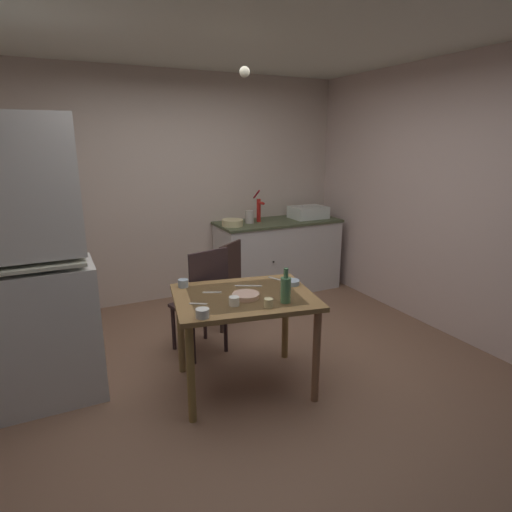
{
  "coord_description": "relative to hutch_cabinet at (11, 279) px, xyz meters",
  "views": [
    {
      "loc": [
        -1.28,
        -2.81,
        1.87
      ],
      "look_at": [
        0.22,
        0.26,
        0.93
      ],
      "focal_mm": 29.64,
      "sensor_mm": 36.0,
      "label": 1
    }
  ],
  "objects": [
    {
      "name": "dining_table",
      "position": [
        1.52,
        -0.49,
        -0.3
      ],
      "size": [
        1.15,
        0.97,
        0.76
      ],
      "color": "olive",
      "rests_on": "ground"
    },
    {
      "name": "mug_tall",
      "position": [
        1.37,
        -0.65,
        -0.17
      ],
      "size": [
        0.07,
        0.07,
        0.06
      ],
      "primitive_type": "cylinder",
      "color": "white",
      "rests_on": "dining_table"
    },
    {
      "name": "ceiling_slab",
      "position": [
        1.58,
        -0.37,
        1.72
      ],
      "size": [
        4.36,
        4.17,
        0.1
      ],
      "primitive_type": "cube",
      "color": "silver"
    },
    {
      "name": "hutch_cabinet",
      "position": [
        0.0,
        0.0,
        0.0
      ],
      "size": [
        1.06,
        0.51,
        2.04
      ],
      "color": "silver",
      "rests_on": "ground"
    },
    {
      "name": "counter_cabinet",
      "position": [
        2.82,
        1.34,
        -0.5
      ],
      "size": [
        1.55,
        0.64,
        0.9
      ],
      "color": "silver",
      "rests_on": "ground"
    },
    {
      "name": "chair_by_counter",
      "position": [
        1.77,
        0.65,
        -0.48
      ],
      "size": [
        0.56,
        0.56,
        0.89
      ],
      "color": "#362722",
      "rests_on": "ground"
    },
    {
      "name": "soup_bowl_small",
      "position": [
        1.95,
        -0.44,
        -0.18
      ],
      "size": [
        0.13,
        0.13,
        0.04
      ],
      "primitive_type": "cylinder",
      "color": "#9EB2C6",
      "rests_on": "dining_table"
    },
    {
      "name": "serving_spoon",
      "position": [
        1.15,
        -0.52,
        -0.2
      ],
      "size": [
        0.12,
        0.09,
        0.0
      ],
      "primitive_type": "cube",
      "rotation": [
        0.0,
        0.0,
        5.71
      ],
      "color": "beige",
      "rests_on": "dining_table"
    },
    {
      "name": "stoneware_crock",
      "position": [
        2.44,
        1.37,
        0.02
      ],
      "size": [
        0.11,
        0.11,
        0.15
      ],
      "primitive_type": "cylinder",
      "color": "beige",
      "rests_on": "counter_cabinet"
    },
    {
      "name": "mug_dark",
      "position": [
        1.57,
        -0.78,
        -0.17
      ],
      "size": [
        0.06,
        0.06,
        0.06
      ],
      "primitive_type": "cylinder",
      "color": "beige",
      "rests_on": "dining_table"
    },
    {
      "name": "serving_bowl_wide",
      "position": [
        1.5,
        -0.55,
        -0.18
      ],
      "size": [
        0.2,
        0.2,
        0.03
      ],
      "primitive_type": "cylinder",
      "color": "tan",
      "rests_on": "dining_table"
    },
    {
      "name": "teacup_mint",
      "position": [
        1.1,
        -0.75,
        -0.17
      ],
      "size": [
        0.09,
        0.09,
        0.06
      ],
      "primitive_type": "cylinder",
      "color": "white",
      "rests_on": "dining_table"
    },
    {
      "name": "wall_right",
      "position": [
        3.77,
        -0.37,
        0.36
      ],
      "size": [
        0.1,
        4.17,
        2.62
      ],
      "primitive_type": "cube",
      "color": "beige",
      "rests_on": "ground"
    },
    {
      "name": "teacup_cream",
      "position": [
        1.16,
        -0.12,
        -0.17
      ],
      "size": [
        0.08,
        0.08,
        0.06
      ],
      "primitive_type": "cylinder",
      "color": "#9EB2C6",
      "rests_on": "dining_table"
    },
    {
      "name": "teaspoon_by_cup",
      "position": [
        1.91,
        -0.27,
        -0.2
      ],
      "size": [
        0.07,
        0.15,
        0.0
      ],
      "primitive_type": "cube",
      "rotation": [
        0.0,
        0.0,
        1.94
      ],
      "color": "beige",
      "rests_on": "dining_table"
    },
    {
      "name": "pendant_bulb",
      "position": [
        1.73,
        -0.07,
        1.41
      ],
      "size": [
        0.08,
        0.08,
        0.08
      ],
      "primitive_type": "sphere",
      "color": "#F9EFCC"
    },
    {
      "name": "glass_bottle",
      "position": [
        1.72,
        -0.76,
        -0.1
      ],
      "size": [
        0.07,
        0.07,
        0.25
      ],
      "color": "#4C7F56",
      "rests_on": "dining_table"
    },
    {
      "name": "mixing_bowl_counter",
      "position": [
        2.18,
        1.29,
        -0.02
      ],
      "size": [
        0.25,
        0.25,
        0.08
      ],
      "primitive_type": "cylinder",
      "color": "beige",
      "rests_on": "counter_cabinet"
    },
    {
      "name": "ground_plane",
      "position": [
        1.58,
        -0.37,
        -0.96
      ],
      "size": [
        5.26,
        5.26,
        0.0
      ],
      "primitive_type": "plane",
      "color": "#89634E"
    },
    {
      "name": "wall_back",
      "position": [
        1.58,
        1.71,
        0.36
      ],
      "size": [
        4.36,
        0.1,
        2.62
      ],
      "primitive_type": "cube",
      "color": "beige",
      "rests_on": "ground"
    },
    {
      "name": "teaspoon_near_bowl",
      "position": [
        1.32,
        -0.34,
        -0.2
      ],
      "size": [
        0.14,
        0.08,
        0.0
      ],
      "primitive_type": "cube",
      "rotation": [
        0.0,
        0.0,
        2.72
      ],
      "color": "beige",
      "rests_on": "dining_table"
    },
    {
      "name": "hand_pump",
      "position": [
        2.57,
        1.39,
        0.11
      ],
      "size": [
        0.05,
        0.27,
        0.39
      ],
      "color": "#B21E19",
      "rests_on": "counter_cabinet"
    },
    {
      "name": "table_knife",
      "position": [
        1.63,
        -0.33,
        -0.2
      ],
      "size": [
        0.19,
        0.11,
        0.0
      ],
      "primitive_type": "cube",
      "rotation": [
        0.0,
        0.0,
        5.78
      ],
      "color": "silver",
      "rests_on": "dining_table"
    },
    {
      "name": "sink_basin",
      "position": [
        3.26,
        1.34,
        0.02
      ],
      "size": [
        0.44,
        0.34,
        0.15
      ],
      "color": "white",
      "rests_on": "counter_cabinet"
    },
    {
      "name": "chair_far_side",
      "position": [
        1.4,
        0.13,
        -0.45
      ],
      "size": [
        0.48,
        0.48,
        0.98
      ],
      "color": "#322123",
      "rests_on": "ground"
    }
  ]
}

